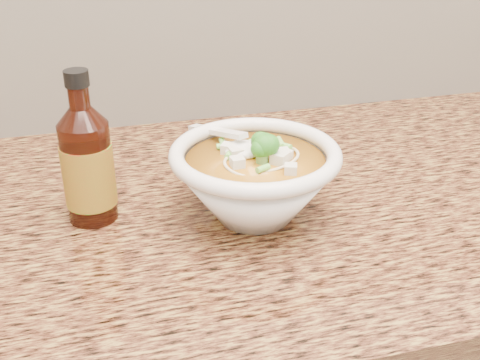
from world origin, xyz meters
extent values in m
cube|color=olive|center=(0.00, 1.68, 0.88)|extent=(4.00, 0.68, 0.04)
cylinder|color=white|center=(-0.10, 1.62, 0.90)|extent=(0.09, 0.09, 0.01)
torus|color=white|center=(-0.10, 1.62, 0.99)|extent=(0.22, 0.22, 0.02)
torus|color=beige|center=(-0.11, 1.62, 0.98)|extent=(0.09, 0.09, 0.00)
torus|color=beige|center=(-0.10, 1.60, 0.98)|extent=(0.14, 0.14, 0.00)
torus|color=beige|center=(-0.12, 1.62, 0.98)|extent=(0.10, 0.10, 0.00)
torus|color=beige|center=(-0.09, 1.63, 0.98)|extent=(0.09, 0.09, 0.00)
torus|color=beige|center=(-0.10, 1.61, 0.98)|extent=(0.09, 0.09, 0.00)
torus|color=beige|center=(-0.11, 1.62, 0.97)|extent=(0.08, 0.08, 0.00)
cube|color=silver|center=(-0.16, 1.62, 0.99)|extent=(0.02, 0.02, 0.02)
cube|color=silver|center=(-0.10, 1.67, 0.99)|extent=(0.03, 0.03, 0.02)
cube|color=silver|center=(-0.10, 1.57, 0.99)|extent=(0.02, 0.02, 0.02)
cube|color=silver|center=(-0.09, 1.58, 0.99)|extent=(0.02, 0.02, 0.02)
cube|color=silver|center=(-0.08, 1.66, 0.99)|extent=(0.03, 0.03, 0.02)
cube|color=silver|center=(-0.13, 1.57, 0.99)|extent=(0.02, 0.02, 0.02)
cube|color=silver|center=(-0.14, 1.57, 0.99)|extent=(0.02, 0.02, 0.02)
cube|color=silver|center=(-0.11, 1.65, 0.99)|extent=(0.02, 0.02, 0.02)
ellipsoid|color=#196014|center=(-0.10, 1.61, 1.00)|extent=(0.04, 0.04, 0.04)
cylinder|color=#7ADB54|center=(-0.07, 1.56, 0.99)|extent=(0.02, 0.02, 0.01)
cylinder|color=#7ADB54|center=(-0.12, 1.59, 0.99)|extent=(0.02, 0.02, 0.01)
cylinder|color=#7ADB54|center=(-0.15, 1.65, 0.99)|extent=(0.02, 0.01, 0.01)
cylinder|color=#7ADB54|center=(-0.10, 1.67, 0.99)|extent=(0.02, 0.02, 0.01)
cylinder|color=#7ADB54|center=(-0.06, 1.62, 0.99)|extent=(0.02, 0.02, 0.01)
cylinder|color=#7ADB54|center=(-0.06, 1.64, 0.99)|extent=(0.02, 0.02, 0.01)
cylinder|color=#7ADB54|center=(-0.13, 1.64, 0.99)|extent=(0.02, 0.01, 0.01)
cylinder|color=#7ADB54|center=(-0.08, 1.57, 0.99)|extent=(0.02, 0.02, 0.01)
ellipsoid|color=white|center=(-0.11, 1.64, 0.99)|extent=(0.05, 0.05, 0.02)
cube|color=white|center=(-0.13, 1.69, 1.00)|extent=(0.06, 0.11, 0.03)
cylinder|color=#3D1208|center=(-0.31, 1.67, 0.97)|extent=(0.08, 0.08, 0.13)
cylinder|color=#3D1208|center=(-0.31, 1.67, 1.07)|extent=(0.03, 0.03, 0.03)
cylinder|color=black|center=(-0.31, 1.67, 1.09)|extent=(0.04, 0.04, 0.02)
cylinder|color=red|center=(-0.31, 1.67, 0.96)|extent=(0.08, 0.08, 0.08)
camera|label=1|loc=(-0.30, 0.96, 1.31)|focal=45.00mm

